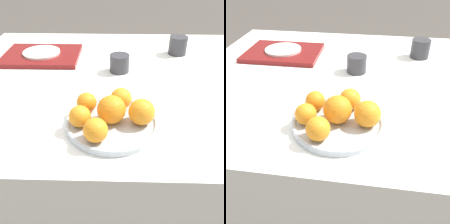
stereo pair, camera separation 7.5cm
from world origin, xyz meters
TOP-DOWN VIEW (x-y plane):
  - ground_plane at (0.00, 0.00)m, footprint 12.00×12.00m
  - table at (0.00, 0.00)m, footprint 1.27×1.08m
  - fruit_platter at (0.01, -0.33)m, footprint 0.27×0.27m
  - orange_0 at (0.01, -0.33)m, footprint 0.08×0.08m
  - orange_1 at (-0.08, -0.35)m, footprint 0.06×0.06m
  - orange_2 at (-0.03, -0.41)m, footprint 0.07×0.07m
  - orange_3 at (0.04, -0.25)m, footprint 0.07×0.07m
  - orange_4 at (0.10, -0.33)m, footprint 0.08×0.08m
  - orange_5 at (-0.07, -0.27)m, footprint 0.06×0.06m
  - serving_tray at (-0.32, 0.19)m, footprint 0.34×0.26m
  - side_plate at (-0.32, 0.19)m, footprint 0.17×0.17m
  - cup_0 at (0.03, 0.05)m, footprint 0.08×0.08m
  - cup_2 at (0.30, 0.25)m, footprint 0.08×0.08m

SIDE VIEW (x-z plane):
  - ground_plane at x=0.00m, z-range 0.00..0.00m
  - table at x=0.00m, z-range 0.00..0.75m
  - serving_tray at x=-0.32m, z-range 0.75..0.77m
  - fruit_platter at x=0.01m, z-range 0.75..0.77m
  - side_plate at x=-0.32m, z-range 0.77..0.78m
  - cup_0 at x=0.03m, z-range 0.75..0.82m
  - cup_2 at x=0.30m, z-range 0.75..0.83m
  - orange_5 at x=-0.07m, z-range 0.77..0.83m
  - orange_1 at x=-0.08m, z-range 0.77..0.83m
  - orange_2 at x=-0.03m, z-range 0.77..0.83m
  - orange_3 at x=0.04m, z-range 0.77..0.83m
  - orange_4 at x=0.10m, z-range 0.77..0.84m
  - orange_0 at x=0.01m, z-range 0.77..0.85m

